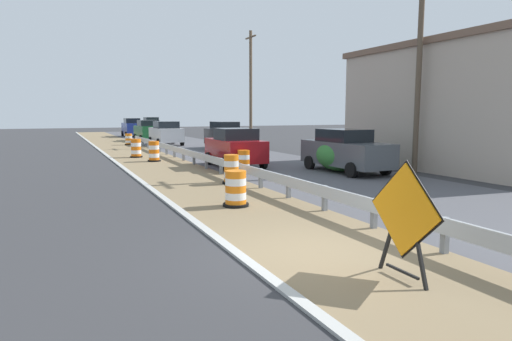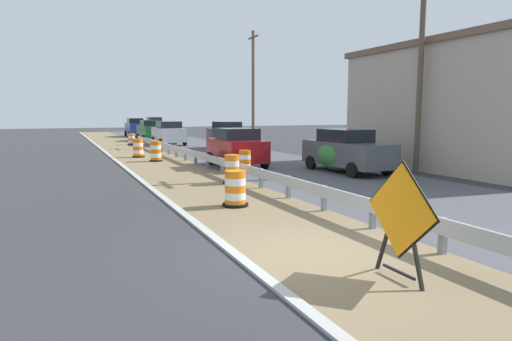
{
  "view_description": "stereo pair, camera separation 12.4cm",
  "coord_description": "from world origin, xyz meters",
  "px_view_note": "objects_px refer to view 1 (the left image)",
  "views": [
    {
      "loc": [
        -4.31,
        -6.9,
        2.63
      ],
      "look_at": [
        1.52,
        5.71,
        0.83
      ],
      "focal_mm": 30.84,
      "sensor_mm": 36.0,
      "label": 1
    },
    {
      "loc": [
        -4.2,
        -6.95,
        2.63
      ],
      "look_at": [
        1.52,
        5.71,
        0.83
      ],
      "focal_mm": 30.84,
      "sensor_mm": 36.0,
      "label": 2
    }
  ],
  "objects_px": {
    "traffic_barrel_far": "(154,152)",
    "car_lead_far_lane": "(235,147)",
    "traffic_barrel_close": "(231,171)",
    "utility_pole_near": "(419,61)",
    "traffic_barrel_farthest": "(129,140)",
    "warning_sign_diamond": "(404,215)",
    "car_trailing_far_lane": "(132,127)",
    "car_trailing_near_lane": "(225,135)",
    "car_lead_near_lane": "(148,130)",
    "traffic_barrel_mid": "(244,163)",
    "traffic_barrel_nearest": "(236,190)",
    "car_distant_b": "(166,133)",
    "traffic_barrel_farther": "(136,149)",
    "car_mid_far_lane": "(151,125)",
    "car_distant_a": "(346,151)",
    "utility_pole_mid": "(251,87)"
  },
  "relations": [
    {
      "from": "utility_pole_near",
      "to": "traffic_barrel_nearest",
      "type": "bearing_deg",
      "value": -161.72
    },
    {
      "from": "traffic_barrel_close",
      "to": "utility_pole_near",
      "type": "distance_m",
      "value": 9.67
    },
    {
      "from": "car_lead_far_lane",
      "to": "utility_pole_near",
      "type": "xyz_separation_m",
      "value": [
        6.43,
        -5.47,
        3.95
      ]
    },
    {
      "from": "car_lead_near_lane",
      "to": "utility_pole_mid",
      "type": "relative_size",
      "value": 0.45
    },
    {
      "from": "traffic_barrel_close",
      "to": "traffic_barrel_farthest",
      "type": "relative_size",
      "value": 1.15
    },
    {
      "from": "traffic_barrel_mid",
      "to": "utility_pole_mid",
      "type": "relative_size",
      "value": 0.11
    },
    {
      "from": "car_lead_far_lane",
      "to": "car_mid_far_lane",
      "type": "distance_m",
      "value": 38.32
    },
    {
      "from": "utility_pole_near",
      "to": "warning_sign_diamond",
      "type": "bearing_deg",
      "value": -135.31
    },
    {
      "from": "traffic_barrel_farther",
      "to": "traffic_barrel_farthest",
      "type": "distance_m",
      "value": 11.15
    },
    {
      "from": "car_trailing_far_lane",
      "to": "utility_pole_near",
      "type": "height_order",
      "value": "utility_pole_near"
    },
    {
      "from": "warning_sign_diamond",
      "to": "traffic_barrel_farther",
      "type": "relative_size",
      "value": 1.73
    },
    {
      "from": "traffic_barrel_farthest",
      "to": "car_mid_far_lane",
      "type": "distance_m",
      "value": 21.14
    },
    {
      "from": "warning_sign_diamond",
      "to": "traffic_barrel_farther",
      "type": "height_order",
      "value": "warning_sign_diamond"
    },
    {
      "from": "warning_sign_diamond",
      "to": "traffic_barrel_nearest",
      "type": "relative_size",
      "value": 1.88
    },
    {
      "from": "car_trailing_far_lane",
      "to": "car_distant_b",
      "type": "xyz_separation_m",
      "value": [
        0.37,
        -15.04,
        -0.06
      ]
    },
    {
      "from": "traffic_barrel_nearest",
      "to": "car_lead_near_lane",
      "type": "distance_m",
      "value": 31.99
    },
    {
      "from": "car_trailing_near_lane",
      "to": "traffic_barrel_close",
      "type": "bearing_deg",
      "value": -21.72
    },
    {
      "from": "traffic_barrel_nearest",
      "to": "car_mid_far_lane",
      "type": "relative_size",
      "value": 0.24
    },
    {
      "from": "warning_sign_diamond",
      "to": "traffic_barrel_farther",
      "type": "bearing_deg",
      "value": -88.11
    },
    {
      "from": "traffic_barrel_close",
      "to": "car_mid_far_lane",
      "type": "bearing_deg",
      "value": 82.31
    },
    {
      "from": "traffic_barrel_nearest",
      "to": "car_distant_b",
      "type": "distance_m",
      "value": 25.75
    },
    {
      "from": "car_mid_far_lane",
      "to": "car_trailing_far_lane",
      "type": "bearing_deg",
      "value": -29.65
    },
    {
      "from": "car_trailing_near_lane",
      "to": "car_lead_far_lane",
      "type": "height_order",
      "value": "car_trailing_near_lane"
    },
    {
      "from": "car_lead_near_lane",
      "to": "car_lead_far_lane",
      "type": "relative_size",
      "value": 0.97
    },
    {
      "from": "utility_pole_near",
      "to": "utility_pole_mid",
      "type": "relative_size",
      "value": 1.04
    },
    {
      "from": "traffic_barrel_farther",
      "to": "car_mid_far_lane",
      "type": "height_order",
      "value": "car_mid_far_lane"
    },
    {
      "from": "car_mid_far_lane",
      "to": "car_trailing_near_lane",
      "type": "bearing_deg",
      "value": -1.15
    },
    {
      "from": "traffic_barrel_mid",
      "to": "car_trailing_near_lane",
      "type": "xyz_separation_m",
      "value": [
        4.02,
        12.78,
        0.56
      ]
    },
    {
      "from": "car_lead_near_lane",
      "to": "utility_pole_near",
      "type": "bearing_deg",
      "value": -169.85
    },
    {
      "from": "traffic_barrel_farther",
      "to": "car_distant_b",
      "type": "relative_size",
      "value": 0.24
    },
    {
      "from": "car_trailing_far_lane",
      "to": "traffic_barrel_farthest",
      "type": "bearing_deg",
      "value": 170.64
    },
    {
      "from": "car_lead_near_lane",
      "to": "car_trailing_near_lane",
      "type": "height_order",
      "value": "car_trailing_near_lane"
    },
    {
      "from": "traffic_barrel_far",
      "to": "car_lead_far_lane",
      "type": "relative_size",
      "value": 0.27
    },
    {
      "from": "utility_pole_near",
      "to": "utility_pole_mid",
      "type": "xyz_separation_m",
      "value": [
        -0.06,
        17.76,
        -0.2
      ]
    },
    {
      "from": "car_trailing_far_lane",
      "to": "car_distant_a",
      "type": "bearing_deg",
      "value": -173.22
    },
    {
      "from": "warning_sign_diamond",
      "to": "car_distant_a",
      "type": "distance_m",
      "value": 13.12
    },
    {
      "from": "car_distant_b",
      "to": "utility_pole_mid",
      "type": "relative_size",
      "value": 0.5
    },
    {
      "from": "traffic_barrel_close",
      "to": "traffic_barrel_far",
      "type": "distance_m",
      "value": 9.09
    },
    {
      "from": "traffic_barrel_close",
      "to": "car_trailing_far_lane",
      "type": "relative_size",
      "value": 0.23
    },
    {
      "from": "traffic_barrel_nearest",
      "to": "car_trailing_near_lane",
      "type": "bearing_deg",
      "value": 69.92
    },
    {
      "from": "car_lead_near_lane",
      "to": "car_trailing_near_lane",
      "type": "bearing_deg",
      "value": -167.58
    },
    {
      "from": "traffic_barrel_mid",
      "to": "car_trailing_far_lane",
      "type": "height_order",
      "value": "car_trailing_far_lane"
    },
    {
      "from": "traffic_barrel_far",
      "to": "traffic_barrel_farther",
      "type": "height_order",
      "value": "traffic_barrel_far"
    },
    {
      "from": "warning_sign_diamond",
      "to": "traffic_barrel_far",
      "type": "distance_m",
      "value": 19.15
    },
    {
      "from": "traffic_barrel_farthest",
      "to": "car_lead_far_lane",
      "type": "distance_m",
      "value": 18.07
    },
    {
      "from": "car_lead_near_lane",
      "to": "car_distant_b",
      "type": "relative_size",
      "value": 0.89
    },
    {
      "from": "traffic_barrel_far",
      "to": "car_lead_far_lane",
      "type": "bearing_deg",
      "value": -52.44
    },
    {
      "from": "traffic_barrel_far",
      "to": "utility_pole_mid",
      "type": "bearing_deg",
      "value": 40.64
    },
    {
      "from": "traffic_barrel_far",
      "to": "traffic_barrel_farther",
      "type": "bearing_deg",
      "value": 100.61
    },
    {
      "from": "car_lead_far_lane",
      "to": "traffic_barrel_far",
      "type": "bearing_deg",
      "value": 39.79
    }
  ]
}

